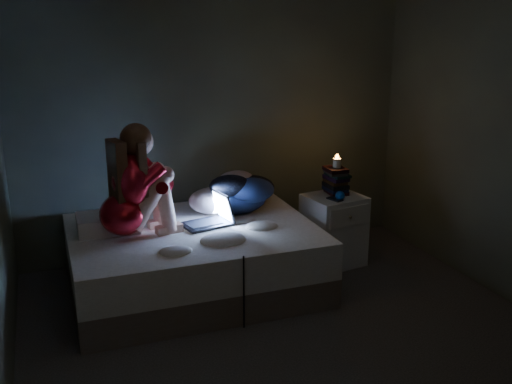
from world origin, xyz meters
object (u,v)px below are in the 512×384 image
bed (194,259)px  laptop (206,210)px  woman (121,182)px  phone (332,199)px  candle (337,162)px  nightstand (333,230)px

bed → laptop: laptop is taller
woman → phone: 1.79m
woman → laptop: (0.65, 0.05, -0.30)m
woman → phone: bearing=-11.1°
bed → candle: bearing=6.7°
woman → phone: (1.77, 0.03, -0.32)m
nightstand → phone: phone is taller
bed → phone: bearing=0.3°
laptop → phone: size_ratio=2.72×
woman → candle: 1.88m
phone → candle: bearing=45.5°
laptop → candle: size_ratio=4.75×
candle → woman: bearing=-174.6°
bed → nightstand: nightstand is taller
bed → woman: (-0.54, -0.02, 0.69)m
bed → candle: size_ratio=23.80×
laptop → nightstand: (1.18, 0.07, -0.34)m
nightstand → candle: (0.04, 0.06, 0.60)m
woman → laptop: woman is taller
bed → nightstand: bearing=4.4°
bed → nightstand: 1.30m
woman → laptop: bearing=-7.7°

